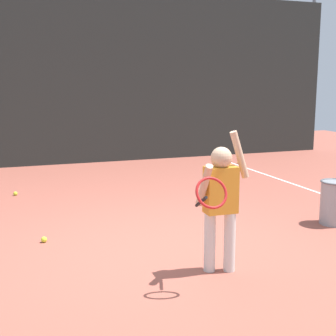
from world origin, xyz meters
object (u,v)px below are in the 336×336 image
tennis_ball_3 (44,240)px  tennis_ball_2 (15,194)px  tennis_player (220,198)px  ball_hopper (335,202)px  tennis_ball_1 (239,162)px

tennis_ball_3 → tennis_ball_2: bearing=95.1°
tennis_ball_2 → tennis_ball_3: bearing=-84.9°
tennis_player → tennis_ball_2: (-1.72, 3.87, -0.69)m
tennis_player → tennis_ball_3: tennis_player is taller
ball_hopper → tennis_ball_2: ball_hopper is taller
tennis_ball_1 → tennis_ball_2: bearing=-163.0°
tennis_ball_2 → tennis_ball_3: (0.22, -2.45, 0.00)m
tennis_ball_2 → tennis_ball_3: size_ratio=1.00×
ball_hopper → tennis_ball_1: bearing=76.9°
ball_hopper → tennis_ball_1: 4.58m
tennis_ball_1 → tennis_ball_2: size_ratio=1.00×
tennis_ball_2 → ball_hopper: bearing=-38.2°
ball_hopper → tennis_ball_1: (1.04, 4.45, -0.26)m
tennis_player → tennis_ball_3: (-1.50, 1.43, -0.69)m
ball_hopper → tennis_ball_2: bearing=141.8°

